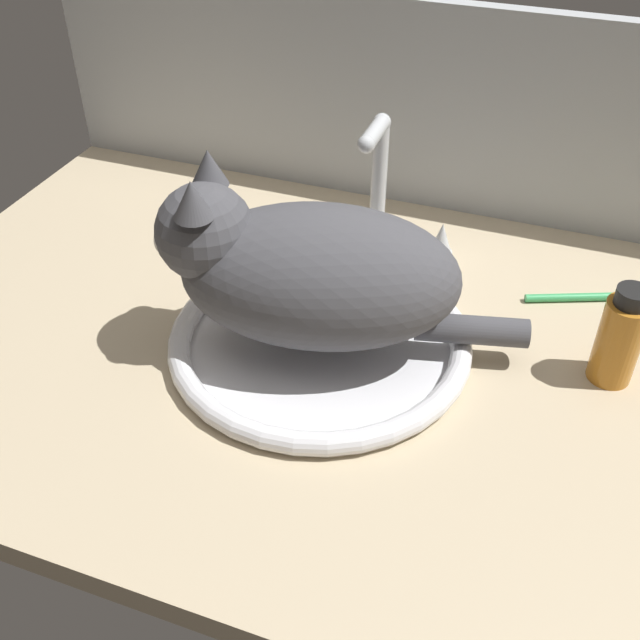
{
  "coord_description": "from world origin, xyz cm",
  "views": [
    {
      "loc": [
        18.0,
        -62.15,
        59.4
      ],
      "look_at": [
        -4.49,
        -0.59,
        7.0
      ],
      "focal_mm": 42.55,
      "sensor_mm": 36.0,
      "label": 1
    }
  ],
  "objects_px": {
    "amber_bottle": "(620,338)",
    "sink_basin": "(320,340)",
    "toothbrush": "(600,296)",
    "cat": "(300,270)",
    "faucet": "(376,203)"
  },
  "relations": [
    {
      "from": "sink_basin",
      "to": "faucet",
      "type": "xyz_separation_m",
      "value": [
        0.0,
        0.21,
        0.06
      ]
    },
    {
      "from": "faucet",
      "to": "cat",
      "type": "bearing_deg",
      "value": -95.37
    },
    {
      "from": "faucet",
      "to": "toothbrush",
      "type": "bearing_deg",
      "value": -1.8
    },
    {
      "from": "sink_basin",
      "to": "toothbrush",
      "type": "xyz_separation_m",
      "value": [
        0.29,
        0.2,
        -0.0
      ]
    },
    {
      "from": "cat",
      "to": "toothbrush",
      "type": "bearing_deg",
      "value": 33.51
    },
    {
      "from": "sink_basin",
      "to": "cat",
      "type": "distance_m",
      "value": 0.1
    },
    {
      "from": "faucet",
      "to": "amber_bottle",
      "type": "distance_m",
      "value": 0.35
    },
    {
      "from": "faucet",
      "to": "sink_basin",
      "type": "bearing_deg",
      "value": -90.0
    },
    {
      "from": "sink_basin",
      "to": "cat",
      "type": "relative_size",
      "value": 0.86
    },
    {
      "from": "sink_basin",
      "to": "faucet",
      "type": "height_order",
      "value": "faucet"
    },
    {
      "from": "amber_bottle",
      "to": "sink_basin",
      "type": "bearing_deg",
      "value": -168.68
    },
    {
      "from": "sink_basin",
      "to": "cat",
      "type": "bearing_deg",
      "value": -166.36
    },
    {
      "from": "toothbrush",
      "to": "cat",
      "type": "bearing_deg",
      "value": -146.49
    },
    {
      "from": "faucet",
      "to": "toothbrush",
      "type": "distance_m",
      "value": 0.3
    },
    {
      "from": "faucet",
      "to": "amber_bottle",
      "type": "xyz_separation_m",
      "value": [
        0.31,
        -0.15,
        -0.02
      ]
    }
  ]
}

